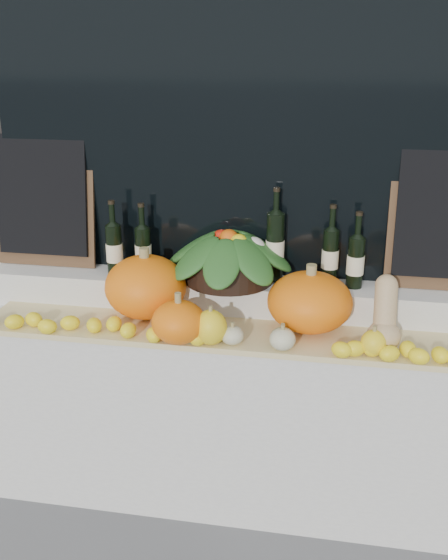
# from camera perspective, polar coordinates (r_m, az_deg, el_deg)

# --- Properties ---
(display_sill) EXTENTS (2.30, 0.55, 0.88)m
(display_sill) POSITION_cam_1_polar(r_m,az_deg,el_deg) (2.99, 0.25, -11.74)
(display_sill) COLOR silver
(display_sill) RESTS_ON ground
(rear_tier) EXTENTS (2.30, 0.25, 0.16)m
(rear_tier) POSITION_cam_1_polar(r_m,az_deg,el_deg) (2.88, 0.78, -1.39)
(rear_tier) COLOR silver
(rear_tier) RESTS_ON display_sill
(straw_bedding) EXTENTS (2.10, 0.32, 0.02)m
(straw_bedding) POSITION_cam_1_polar(r_m,az_deg,el_deg) (2.66, -0.19, -4.96)
(straw_bedding) COLOR tan
(straw_bedding) RESTS_ON display_sill
(pumpkin_left) EXTENTS (0.46, 0.46, 0.28)m
(pumpkin_left) POSITION_cam_1_polar(r_m,az_deg,el_deg) (2.77, -7.17, -0.60)
(pumpkin_left) COLOR orange
(pumpkin_left) RESTS_ON straw_bedding
(pumpkin_right) EXTENTS (0.45, 0.45, 0.25)m
(pumpkin_right) POSITION_cam_1_polar(r_m,az_deg,el_deg) (2.65, 7.85, -1.99)
(pumpkin_right) COLOR orange
(pumpkin_right) RESTS_ON straw_bedding
(pumpkin_center) EXTENTS (0.27, 0.27, 0.17)m
(pumpkin_center) POSITION_cam_1_polar(r_m,az_deg,el_deg) (2.54, -4.16, -3.85)
(pumpkin_center) COLOR orange
(pumpkin_center) RESTS_ON straw_bedding
(butternut_squash) EXTENTS (0.13, 0.20, 0.29)m
(butternut_squash) POSITION_cam_1_polar(r_m,az_deg,el_deg) (2.56, 14.49, -3.34)
(butternut_squash) COLOR tan
(butternut_squash) RESTS_ON straw_bedding
(decorative_gourds) EXTENTS (0.84, 0.14, 0.17)m
(decorative_gourds) POSITION_cam_1_polar(r_m,az_deg,el_deg) (2.51, 2.74, -4.94)
(decorative_gourds) COLOR #335B1B
(decorative_gourds) RESTS_ON straw_bedding
(lemon_heap) EXTENTS (2.20, 0.16, 0.06)m
(lemon_heap) POSITION_cam_1_polar(r_m,az_deg,el_deg) (2.54, -0.63, -5.14)
(lemon_heap) COLOR yellow
(lemon_heap) RESTS_ON straw_bedding
(produce_bowl) EXTENTS (0.61, 0.61, 0.25)m
(produce_bowl) POSITION_cam_1_polar(r_m,az_deg,el_deg) (2.80, 0.44, 2.31)
(produce_bowl) COLOR black
(produce_bowl) RESTS_ON rear_tier
(wine_bottle_far_left) EXTENTS (0.08, 0.08, 0.35)m
(wine_bottle_far_left) POSITION_cam_1_polar(r_m,az_deg,el_deg) (2.90, -10.00, 2.80)
(wine_bottle_far_left) COLOR black
(wine_bottle_far_left) RESTS_ON rear_tier
(wine_bottle_near_left) EXTENTS (0.08, 0.08, 0.34)m
(wine_bottle_near_left) POSITION_cam_1_polar(r_m,az_deg,el_deg) (2.89, -7.40, 2.71)
(wine_bottle_near_left) COLOR black
(wine_bottle_near_left) RESTS_ON rear_tier
(wine_bottle_tall) EXTENTS (0.08, 0.08, 0.43)m
(wine_bottle_tall) POSITION_cam_1_polar(r_m,az_deg,el_deg) (2.80, 4.69, 3.10)
(wine_bottle_tall) COLOR black
(wine_bottle_tall) RESTS_ON rear_tier
(wine_bottle_near_right) EXTENTS (0.08, 0.08, 0.36)m
(wine_bottle_near_right) POSITION_cam_1_polar(r_m,az_deg,el_deg) (2.81, 9.69, 2.23)
(wine_bottle_near_right) COLOR black
(wine_bottle_near_right) RESTS_ON rear_tier
(wine_bottle_far_right) EXTENTS (0.08, 0.08, 0.34)m
(wine_bottle_far_right) POSITION_cam_1_polar(r_m,az_deg,el_deg) (2.78, 11.93, 1.68)
(wine_bottle_far_right) COLOR black
(wine_bottle_far_right) RESTS_ON rear_tier
(chalkboard_left) EXTENTS (0.50, 0.12, 0.62)m
(chalkboard_left) POSITION_cam_1_polar(r_m,az_deg,el_deg) (3.09, -16.23, 7.16)
(chalkboard_left) COLOR #4C331E
(chalkboard_left) RESTS_ON rear_tier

